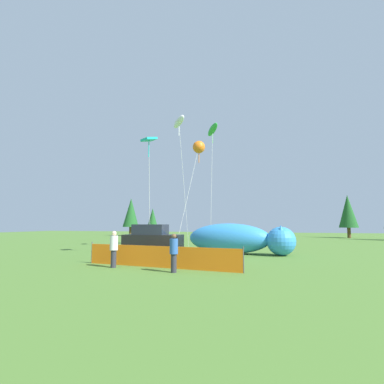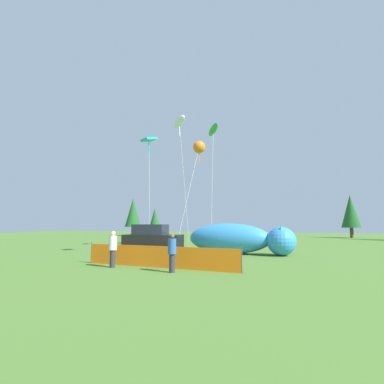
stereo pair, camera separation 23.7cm
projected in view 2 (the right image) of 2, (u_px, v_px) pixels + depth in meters
The scene contains 14 objects.
ground_plane at pixel (170, 261), 18.02m from camera, with size 120.00×120.00×0.00m, color #4C752D.
parked_car at pixel (152, 240), 21.14m from camera, with size 4.12×1.96×2.20m.
folding_chair at pixel (229, 257), 16.04m from camera, with size 0.64×0.64×0.84m.
inflatable_cat at pixel (238, 240), 22.32m from camera, with size 8.13×3.14×2.26m.
safety_fence at pixel (158, 257), 15.46m from camera, with size 8.81×1.26×1.21m.
spectator_in_yellow_shirt at pixel (113, 247), 15.54m from camera, with size 0.41×0.41×1.87m.
spectator_in_white_shirt at pixel (172, 251), 13.95m from camera, with size 0.39×0.39×1.79m.
kite_teal_diamond at pixel (149, 142), 21.54m from camera, with size 1.25×1.26×8.46m.
kite_orange_flower at pixel (199, 147), 24.42m from camera, with size 1.76×2.96×8.98m.
kite_green_fish at pixel (213, 130), 28.47m from camera, with size 1.69×2.95×11.74m.
kite_white_ghost at pixel (180, 122), 26.98m from camera, with size 1.83×1.79×12.00m.
horizon_tree_east at pixel (155, 218), 60.34m from camera, with size 2.22×2.22×5.30m.
horizon_tree_west at pixel (133, 213), 54.56m from camera, with size 2.86×2.86×6.83m.
horizon_tree_northeast at pixel (351, 211), 46.62m from camera, with size 2.82×2.82×6.73m.
Camera 2 is at (6.36, -17.27, 2.27)m, focal length 28.00 mm.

